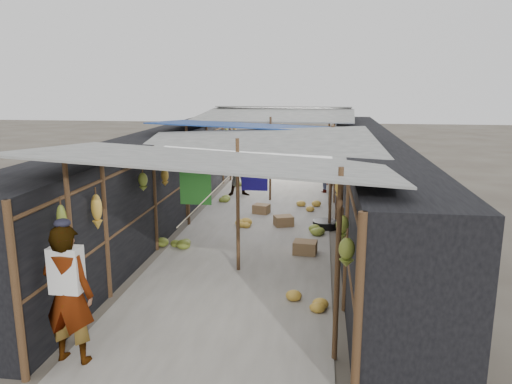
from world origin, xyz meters
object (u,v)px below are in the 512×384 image
at_px(crate_near, 284,221).
at_px(shopper_blue, 242,168).
at_px(vendor_seated, 324,178).
at_px(black_basin, 325,224).
at_px(vendor_elderly, 68,295).

distance_m(crate_near, shopper_blue, 3.80).
height_order(crate_near, shopper_blue, shopper_blue).
height_order(crate_near, vendor_seated, vendor_seated).
bearing_deg(shopper_blue, black_basin, -65.68).
distance_m(black_basin, shopper_blue, 4.38).
bearing_deg(black_basin, vendor_seated, 90.62).
height_order(black_basin, shopper_blue, shopper_blue).
distance_m(vendor_elderly, vendor_seated, 11.31).
xyz_separation_m(crate_near, black_basin, (1.06, -0.02, -0.04)).
bearing_deg(vendor_seated, black_basin, -26.67).
relative_size(crate_near, vendor_elderly, 0.24).
bearing_deg(vendor_seated, crate_near, -41.08).
bearing_deg(black_basin, vendor_elderly, -116.48).
relative_size(vendor_elderly, shopper_blue, 1.02).
distance_m(shopper_blue, vendor_seated, 2.78).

